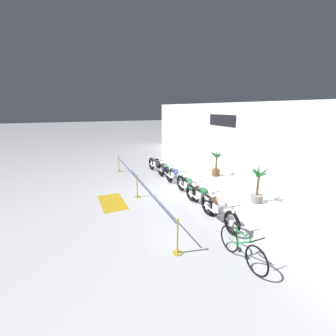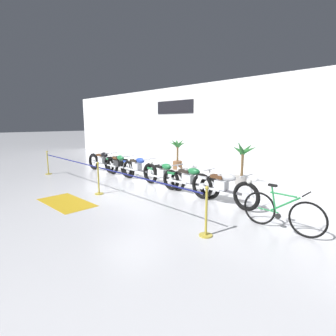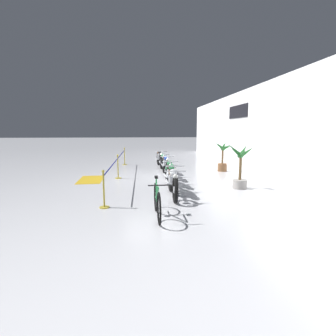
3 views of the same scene
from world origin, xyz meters
name	(u,v)px [view 1 (image 1 of 3)]	position (x,y,z in m)	size (l,w,h in m)	color
ground_plane	(167,192)	(0.00, 0.00, 0.00)	(120.00, 120.00, 0.00)	silver
back_wall	(255,142)	(-0.01, 5.12, 2.10)	(28.00, 0.29, 4.20)	white
motorcycle_black_0	(156,165)	(-3.30, 0.61, 0.49)	(2.41, 0.62, 0.98)	black
motorcycle_green_1	(164,170)	(-2.07, 0.68, 0.48)	(2.35, 0.62, 0.95)	black
motorcycle_blue_2	(175,176)	(-0.74, 0.72, 0.48)	(2.37, 0.62, 0.97)	black
motorcycle_green_3	(188,186)	(0.78, 0.72, 0.46)	(2.20, 0.62, 0.92)	black
motorcycle_green_4	(201,197)	(2.09, 0.65, 0.46)	(2.29, 0.62, 0.93)	black
motorcycle_silver_5	(219,210)	(3.44, 0.55, 0.49)	(2.28, 0.62, 0.97)	black
bicycle	(242,248)	(5.36, -0.06, 0.40)	(1.77, 0.48, 0.98)	black
potted_palm_left_of_row	(258,186)	(2.50, 3.12, 0.73)	(1.14, 0.99, 1.68)	gray
potted_palm_right_of_row	(216,163)	(-1.43, 3.69, 0.77)	(1.00, 0.91, 1.55)	brown
stanchion_far_left	(130,173)	(-1.37, -1.46, 0.72)	(8.95, 0.28, 1.05)	gold
stanchion_mid_left	(137,190)	(0.06, -1.46, 0.36)	(0.28, 0.28, 1.05)	gold
stanchion_mid_right	(177,242)	(4.43, -1.46, 0.36)	(0.28, 0.28, 1.05)	gold
floor_banner	(112,202)	(0.23, -2.61, 0.00)	(1.94, 0.98, 0.01)	#B78E19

